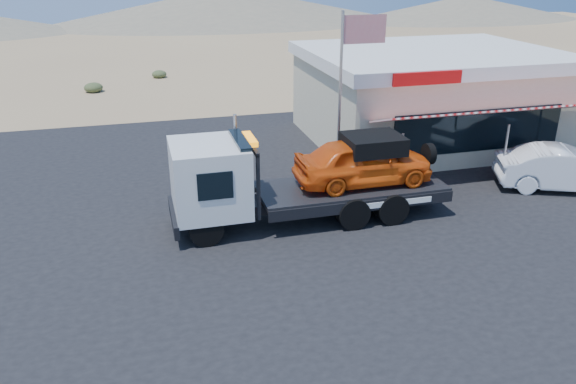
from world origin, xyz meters
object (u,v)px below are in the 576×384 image
(white_sedan, at_px, (564,169))
(flagpole, at_px, (347,82))
(tow_truck, at_px, (303,174))
(jerky_store, at_px, (429,95))

(white_sedan, xyz_separation_m, flagpole, (-7.35, 2.17, 3.00))
(tow_truck, distance_m, flagpole, 3.74)
(white_sedan, distance_m, flagpole, 8.23)
(tow_truck, height_order, white_sedan, tow_truck)
(white_sedan, height_order, jerky_store, jerky_store)
(tow_truck, relative_size, flagpole, 1.39)
(white_sedan, relative_size, jerky_store, 0.43)
(white_sedan, bearing_deg, tow_truck, 112.21)
(tow_truck, xyz_separation_m, jerky_store, (7.68, 6.57, 0.49))
(tow_truck, xyz_separation_m, white_sedan, (9.46, -0.07, -0.74))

